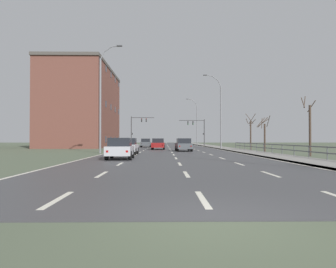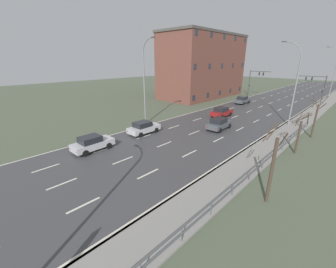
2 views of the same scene
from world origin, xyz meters
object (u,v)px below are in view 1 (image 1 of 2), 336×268
Objects in this scene: car_mid_centre at (128,146)px; street_lamp_midground at (220,113)px; car_near_left at (158,144)px; brick_building at (83,108)px; traffic_signal_right at (198,127)px; car_near_right at (184,145)px; traffic_signal_left at (137,126)px; car_distant at (120,148)px; car_far_right at (146,143)px; street_lamp_distant at (196,122)px; street_lamp_left_bank at (102,100)px.

street_lamp_midground is at bearing 54.11° from car_mid_centre.
brick_building is (-14.28, 14.76, 6.55)m from car_near_left.
car_near_right is at bearing -99.55° from traffic_signal_right.
car_mid_centre is 0.99× the size of car_near_left.
street_lamp_midground is at bearing -56.59° from traffic_signal_left.
car_distant is (-11.54, -23.39, -4.61)m from street_lamp_midground.
car_far_right is 33.78m from car_distant.
street_lamp_distant reaches higher than car_near_right.
traffic_signal_right is at bearing 68.09° from street_lamp_left_bank.
street_lamp_left_bank is 34.87m from traffic_signal_left.
car_distant is (0.03, -33.78, 0.00)m from car_far_right.
traffic_signal_right is at bearing -0.58° from traffic_signal_left.
brick_building reaches higher than car_distant.
street_lamp_left_bank reaches higher than car_mid_centre.
brick_building is (-23.40, 12.43, 1.94)m from street_lamp_midground.
street_lamp_midground reaches higher than car_far_right.
traffic_signal_right is 39.40m from car_mid_centre.
street_lamp_midground is at bearing 62.29° from car_distant.
car_near_left is (2.46, -12.72, 0.00)m from car_far_right.
car_distant is at bearing -86.68° from traffic_signal_left.
street_lamp_midground is 1.92× the size of traffic_signal_right.
traffic_signal_right is 24.38m from brick_building.
car_far_right and car_mid_centre have the same top height.
car_distant is (-11.54, -56.90, -4.94)m from street_lamp_distant.
car_far_right is (3.32, 23.80, -4.81)m from street_lamp_left_bank.
car_near_left is (5.78, 11.07, -4.81)m from street_lamp_left_bank.
street_lamp_distant is 2.83× the size of car_near_right.
street_lamp_left_bank is at bearing 135.34° from car_mid_centre.
car_near_right is (-5.94, -41.94, -4.94)m from street_lamp_distant.
traffic_signal_right is 15.57m from car_far_right.
street_lamp_midground is 33.51m from street_lamp_distant.
brick_building reaches higher than traffic_signal_right.
car_distant is 6.96m from car_mid_centre.
brick_building is at bearing 135.31° from car_near_left.
car_near_right is (5.63, -18.82, 0.00)m from car_far_right.
car_distant is at bearing -90.41° from car_far_right.
traffic_signal_left is at bearing 93.31° from car_mid_centre.
street_lamp_distant is 58.27m from car_distant.
street_lamp_midground reaches higher than car_near_right.
street_lamp_midground is 1.74× the size of traffic_signal_left.
street_lamp_distant reaches higher than street_lamp_midground.
car_near_right is (8.20, -29.86, -3.56)m from traffic_signal_left.
street_lamp_distant reaches higher than street_lamp_left_bank.
street_lamp_distant is at bearing 72.39° from street_lamp_left_bank.
traffic_signal_right is at bearing 73.72° from car_mid_centre.
car_mid_centre is at bearing 90.66° from car_distant.
car_mid_centre and car_near_left have the same top height.
traffic_signal_left is 38.11m from car_mid_centre.
traffic_signal_right is 0.25× the size of brick_building.
traffic_signal_right is 25.21m from car_near_left.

